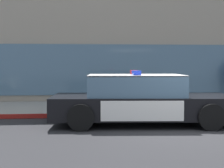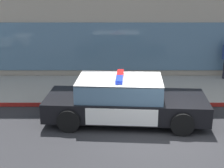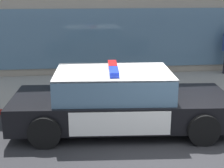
{
  "view_description": "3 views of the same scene",
  "coord_description": "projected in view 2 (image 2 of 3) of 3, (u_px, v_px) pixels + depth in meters",
  "views": [
    {
      "loc": [
        -2.75,
        -7.74,
        1.65
      ],
      "look_at": [
        -1.88,
        2.38,
        1.05
      ],
      "focal_mm": 52.1,
      "sensor_mm": 36.0,
      "label": 1
    },
    {
      "loc": [
        -1.58,
        -8.68,
        4.3
      ],
      "look_at": [
        -1.54,
        1.78,
        1.01
      ],
      "focal_mm": 53.97,
      "sensor_mm": 36.0,
      "label": 2
    },
    {
      "loc": [
        -2.16,
        -5.96,
        3.13
      ],
      "look_at": [
        -1.26,
        2.09,
        0.81
      ],
      "focal_mm": 52.92,
      "sensor_mm": 36.0,
      "label": 3
    }
  ],
  "objects": [
    {
      "name": "ground",
      "position": [
        166.0,
        136.0,
        9.57
      ],
      "size": [
        48.0,
        48.0,
        0.0
      ],
      "primitive_type": "plane",
      "color": "#262628"
    },
    {
      "name": "sidewalk",
      "position": [
        150.0,
        89.0,
        13.43
      ],
      "size": [
        48.0,
        3.42,
        0.15
      ],
      "primitive_type": "cube",
      "color": "gray",
      "rests_on": "ground"
    },
    {
      "name": "curb_red_paint",
      "position": [
        156.0,
        105.0,
        11.79
      ],
      "size": [
        28.8,
        0.04,
        0.14
      ],
      "primitive_type": "cube",
      "color": "maroon",
      "rests_on": "ground"
    },
    {
      "name": "police_cruiser",
      "position": [
        123.0,
        100.0,
        10.48
      ],
      "size": [
        5.08,
        2.38,
        1.49
      ],
      "rotation": [
        0.0,
        0.0,
        -0.07
      ],
      "color": "black",
      "rests_on": "ground"
    },
    {
      "name": "fire_hydrant",
      "position": [
        126.0,
        89.0,
        12.1
      ],
      "size": [
        0.34,
        0.39,
        0.73
      ],
      "color": "silver",
      "rests_on": "sidewalk"
    }
  ]
}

